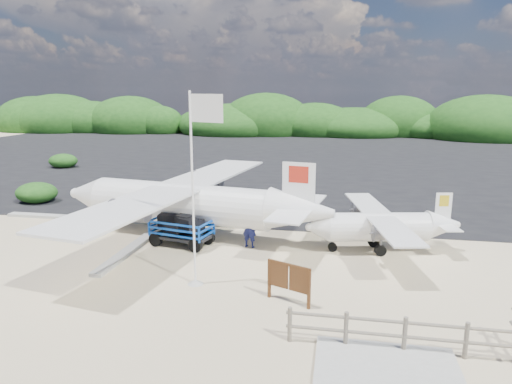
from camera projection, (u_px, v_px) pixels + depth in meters
ground at (227, 266)px, 17.81m from camera, size 160.00×160.00×0.00m
asphalt_apron at (299, 158)px, 46.60m from camera, size 90.00×50.00×0.04m
lagoon at (44, 240)px, 20.85m from camera, size 9.00×7.00×0.40m
walkway_pad at (387, 373)px, 11.07m from camera, size 3.50×2.50×0.10m
vegetation_band at (313, 135)px, 70.59m from camera, size 124.00×8.00×4.40m
fence at (403, 352)px, 11.94m from camera, size 6.40×2.00×1.10m
baggage_cart at (182, 245)px, 20.22m from camera, size 3.10×2.18×1.41m
flagpole at (196, 284)px, 16.16m from camera, size 1.45×1.03×6.71m
signboard at (288, 303)px, 14.73m from camera, size 1.59×0.82×1.37m
crew_a at (249, 228)px, 19.79m from camera, size 0.73×0.57×1.77m
crew_b at (243, 209)px, 22.91m from camera, size 1.06×0.94×1.79m
aircraft_small at (196, 153)px, 49.91m from camera, size 7.93×7.93×2.43m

